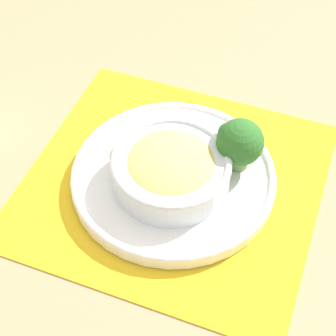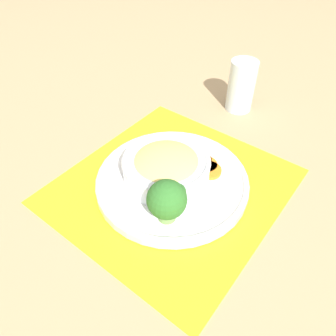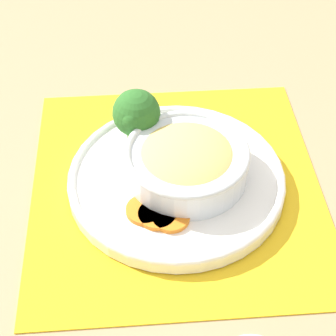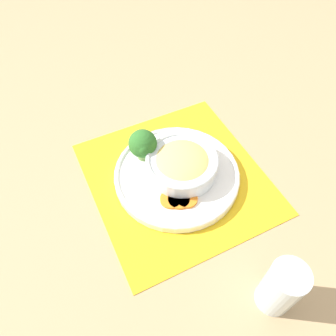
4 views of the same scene
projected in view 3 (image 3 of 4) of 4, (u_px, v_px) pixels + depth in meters
ground_plane at (176, 186)px, 0.74m from camera, size 4.00×4.00×0.00m
placemat at (176, 185)px, 0.74m from camera, size 0.44×0.42×0.00m
plate at (176, 178)px, 0.73m from camera, size 0.28×0.28×0.02m
bowl at (186, 159)px, 0.71m from camera, size 0.16×0.16×0.05m
broccoli_floret at (136, 114)px, 0.75m from camera, size 0.06×0.06×0.08m
carrot_slice_near at (145, 210)px, 0.68m from camera, size 0.05×0.05×0.01m
carrot_slice_middle at (157, 215)px, 0.68m from camera, size 0.05×0.05×0.01m
carrot_slice_far at (171, 217)px, 0.68m from camera, size 0.05×0.05×0.01m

